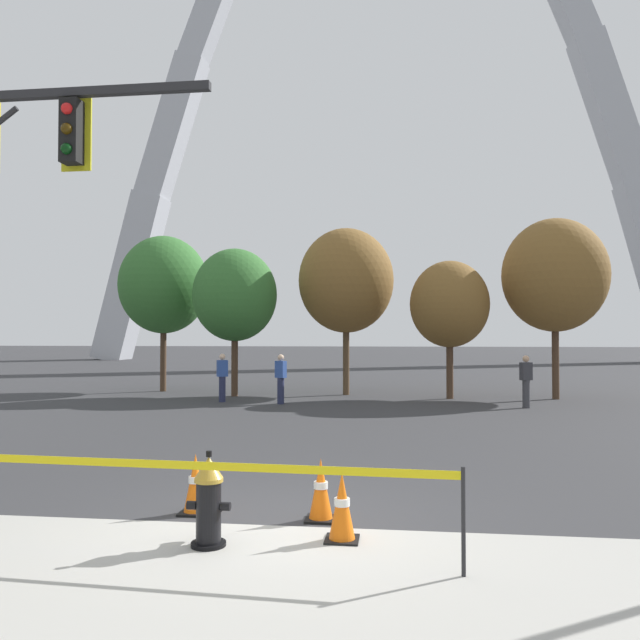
% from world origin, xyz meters
% --- Properties ---
extents(ground_plane, '(240.00, 240.00, 0.00)m').
position_xyz_m(ground_plane, '(0.00, 0.00, 0.00)').
color(ground_plane, '#333335').
extents(fire_hydrant, '(0.46, 0.48, 0.99)m').
position_xyz_m(fire_hydrant, '(-0.61, -0.93, 0.47)').
color(fire_hydrant, black).
rests_on(fire_hydrant, ground).
extents(caution_tape_barrier, '(5.40, 0.31, 1.00)m').
position_xyz_m(caution_tape_barrier, '(-0.75, -1.31, 0.68)').
color(caution_tape_barrier, '#232326').
rests_on(caution_tape_barrier, ground).
extents(traffic_cone_by_hydrant, '(0.36, 0.36, 0.73)m').
position_xyz_m(traffic_cone_by_hydrant, '(-1.14, 0.22, 0.36)').
color(traffic_cone_by_hydrant, black).
rests_on(traffic_cone_by_hydrant, ground).
extents(traffic_cone_mid_sidewalk, '(0.36, 0.36, 0.73)m').
position_xyz_m(traffic_cone_mid_sidewalk, '(0.74, -0.59, 0.36)').
color(traffic_cone_mid_sidewalk, black).
rests_on(traffic_cone_mid_sidewalk, ground).
extents(traffic_cone_curb_edge, '(0.36, 0.36, 0.73)m').
position_xyz_m(traffic_cone_curb_edge, '(0.43, 0.13, 0.36)').
color(traffic_cone_curb_edge, black).
rests_on(traffic_cone_curb_edge, ground).
extents(monument_arch, '(52.72, 2.82, 53.71)m').
position_xyz_m(monument_arch, '(-0.00, 47.68, 23.35)').
color(monument_arch, '#B2B5BC').
rests_on(monument_arch, ground).
extents(tree_far_left, '(3.51, 3.51, 6.14)m').
position_xyz_m(tree_far_left, '(-7.84, 16.44, 4.20)').
color(tree_far_left, '#473323').
rests_on(tree_far_left, ground).
extents(tree_left_mid, '(3.06, 3.06, 5.36)m').
position_xyz_m(tree_left_mid, '(-4.53, 14.86, 3.66)').
color(tree_left_mid, '#473323').
rests_on(tree_left_mid, ground).
extents(tree_center_left, '(3.54, 3.54, 6.19)m').
position_xyz_m(tree_center_left, '(-0.55, 15.87, 4.23)').
color(tree_center_left, brown).
rests_on(tree_center_left, ground).
extents(tree_center_right, '(2.74, 2.74, 4.80)m').
position_xyz_m(tree_center_right, '(3.14, 14.85, 3.28)').
color(tree_center_right, '#473323').
rests_on(tree_center_right, ground).
extents(tree_right_mid, '(3.57, 3.57, 6.26)m').
position_xyz_m(tree_right_mid, '(6.76, 15.15, 4.28)').
color(tree_right_mid, '#473323').
rests_on(tree_right_mid, ground).
extents(pedestrian_walking_left, '(0.39, 0.33, 1.59)m').
position_xyz_m(pedestrian_walking_left, '(5.21, 12.31, 0.82)').
color(pedestrian_walking_left, '#38383D').
rests_on(pedestrian_walking_left, ground).
extents(pedestrian_standing_center, '(0.39, 0.35, 1.59)m').
position_xyz_m(pedestrian_standing_center, '(-4.42, 12.86, 0.82)').
color(pedestrian_standing_center, '#232847').
rests_on(pedestrian_standing_center, ground).
extents(pedestrian_walking_right, '(0.39, 0.34, 1.59)m').
position_xyz_m(pedestrian_walking_right, '(-2.38, 12.49, 0.82)').
color(pedestrian_walking_right, '#232847').
rests_on(pedestrian_walking_right, ground).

